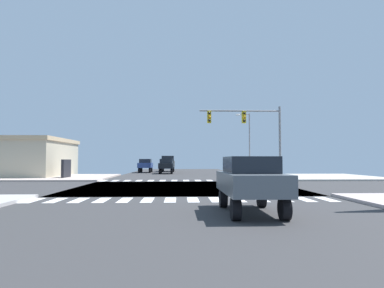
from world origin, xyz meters
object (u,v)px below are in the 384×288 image
at_px(pickup_crossing_1, 168,163).
at_px(sedan_nearside_1, 250,179).
at_px(traffic_signal_mast, 248,125).
at_px(sedan_leading_3, 166,165).
at_px(street_lamp, 247,138).
at_px(bank_building, 11,158).
at_px(sedan_farside_2, 146,164).

bearing_deg(pickup_crossing_1, sedan_nearside_1, 95.50).
distance_m(traffic_signal_mast, sedan_leading_3, 17.60).
distance_m(street_lamp, pickup_crossing_1, 15.04).
distance_m(pickup_crossing_1, sedan_leading_3, 7.79).
relative_size(bank_building, pickup_crossing_1, 2.51).
height_order(street_lamp, sedan_leading_3, street_lamp).
relative_size(traffic_signal_mast, sedan_nearside_1, 1.63).
height_order(traffic_signal_mast, street_lamp, street_lamp).
bearing_deg(traffic_signal_mast, street_lamp, 79.40).
bearing_deg(sedan_nearside_1, traffic_signal_mast, 78.99).
distance_m(bank_building, sedan_farside_2, 17.62).
relative_size(sedan_farside_2, sedan_leading_3, 1.00).
relative_size(sedan_farside_2, pickup_crossing_1, 0.84).
height_order(sedan_nearside_1, pickup_crossing_1, pickup_crossing_1).
bearing_deg(sedan_leading_3, traffic_signal_mast, 116.02).
distance_m(traffic_signal_mast, sedan_farside_2, 22.46).
relative_size(sedan_nearside_1, sedan_farside_2, 1.00).
bearing_deg(pickup_crossing_1, sedan_farside_2, 51.52).
height_order(bank_building, sedan_nearside_1, bank_building).
bearing_deg(street_lamp, bank_building, -169.13).
xyz_separation_m(traffic_signal_mast, street_lamp, (2.32, 12.37, -0.27)).
distance_m(street_lamp, sedan_leading_3, 10.87).
xyz_separation_m(traffic_signal_mast, sedan_leading_3, (-7.56, 15.48, -3.60)).
height_order(traffic_signal_mast, sedan_nearside_1, traffic_signal_mast).
bearing_deg(bank_building, pickup_crossing_1, 45.02).
xyz_separation_m(bank_building, sedan_farside_2, (12.82, 12.06, -0.88)).
height_order(sedan_nearside_1, sedan_farside_2, same).
bearing_deg(sedan_leading_3, sedan_nearside_1, 96.75).
distance_m(traffic_signal_mast, pickup_crossing_1, 24.71).
xyz_separation_m(traffic_signal_mast, bank_building, (-23.38, 7.44, -2.72)).
bearing_deg(sedan_leading_3, street_lamp, 162.52).
bearing_deg(sedan_leading_3, sedan_farside_2, -53.24).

